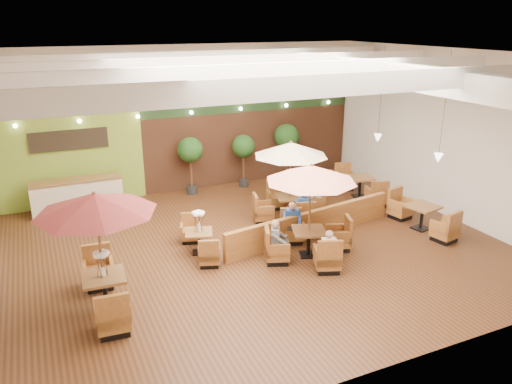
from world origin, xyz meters
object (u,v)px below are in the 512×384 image
service_counter (77,196)px  table_3 (199,237)px  diner_0 (328,246)px  table_1 (310,194)px  diner_3 (304,205)px  table_2 (290,166)px  booth_divider (312,224)px  diner_4 (315,192)px  table_0 (97,221)px  table_4 (422,218)px  topiary_2 (287,139)px  diner_2 (277,237)px  topiary_1 (243,148)px  diner_1 (292,219)px  topiary_0 (190,152)px  table_5 (360,187)px

service_counter → table_3: 5.61m
diner_0 → table_1: bearing=100.9°
diner_3 → table_2: bearing=114.7°
booth_divider → diner_4: size_ratio=7.62×
table_0 → diner_0: bearing=-1.7°
table_2 → service_counter: bearing=166.3°
table_2 → table_4: size_ratio=0.98×
service_counter → diner_0: size_ratio=4.14×
service_counter → diner_3: bearing=-34.9°
topiary_2 → diner_2: topiary_2 is taller
table_3 → diner_0: size_ratio=3.29×
service_counter → table_0: table_0 is taller
table_0 → diner_3: table_0 is taller
topiary_1 → booth_divider: bearing=-90.4°
diner_2 → diner_4: 3.96m
table_0 → diner_1: size_ratio=3.61×
table_0 → diner_2: bearing=9.4°
diner_1 → table_0: bearing=42.5°
diner_4 → diner_0: bearing=162.7°
diner_1 → diner_2: (-0.99, -0.99, -0.00)m
topiary_0 → table_2: bearing=-58.7°
table_3 → topiary_1: topiary_1 is taller
topiary_0 → diner_3: topiary_0 is taller
diner_2 → service_counter: bearing=-117.0°
diner_0 → diner_4: diner_4 is taller
table_2 → diner_3: 1.42m
table_1 → diner_4: bearing=77.1°
table_4 → table_5: size_ratio=0.98×
topiary_1 → diner_4: (1.07, -3.72, -0.80)m
table_5 → topiary_0: bearing=167.9°
diner_1 → diner_3: 1.18m
topiary_0 → diner_0: (1.40, -7.48, -0.92)m
topiary_1 → table_4: bearing=-61.2°
service_counter → booth_divider: (6.30, -5.24, -0.15)m
table_1 → table_2: 2.90m
booth_divider → diner_0: (-0.73, -2.04, 0.30)m
service_counter → table_3: (2.81, -4.85, -0.09)m
booth_divider → table_4: table_4 is taller
table_0 → table_3: 3.82m
table_3 → diner_0: (2.75, -2.43, 0.24)m
table_0 → diner_4: 8.24m
topiary_2 → topiary_1: bearing=180.0°
table_2 → diner_1: table_2 is taller
table_0 → table_5: 10.77m
topiary_1 → diner_1: topiary_1 is taller
topiary_2 → table_2: bearing=-116.0°
table_5 → table_1: bearing=-124.6°
booth_divider → table_0: table_0 is taller
topiary_1 → topiary_0: bearing=180.0°
diner_4 → table_4: bearing=-128.6°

